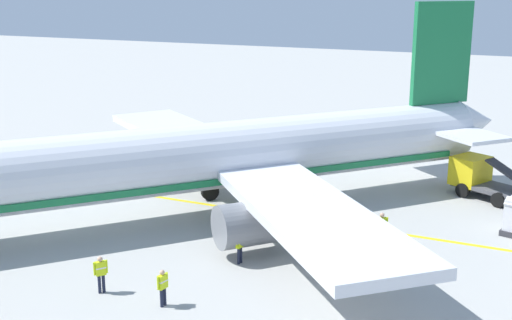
% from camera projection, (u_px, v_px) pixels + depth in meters
% --- Properties ---
extents(airliner_foreground, '(33.76, 30.42, 11.90)m').
position_uv_depth(airliner_foreground, '(210.00, 158.00, 38.22)').
color(airliner_foreground, silver).
rests_on(airliner_foreground, ground).
extents(service_truck_pushback, '(4.50, 6.12, 2.54)m').
position_uv_depth(service_truck_pushback, '(483.00, 178.00, 42.18)').
color(service_truck_pushback, yellow).
rests_on(service_truck_pushback, ground).
extents(crew_marshaller, '(0.62, 0.29, 1.65)m').
position_uv_depth(crew_marshaller, '(240.00, 244.00, 32.05)').
color(crew_marshaller, '#191E33').
rests_on(crew_marshaller, ground).
extents(crew_loader_left, '(0.62, 0.30, 1.61)m').
position_uv_depth(crew_loader_left, '(163.00, 285.00, 27.76)').
color(crew_loader_left, '#191E33').
rests_on(crew_loader_left, ground).
extents(crew_loader_right, '(0.53, 0.45, 1.67)m').
position_uv_depth(crew_loader_right, '(101.00, 272.00, 28.97)').
color(crew_loader_right, '#191E33').
rests_on(crew_loader_right, ground).
extents(crew_supervisor, '(0.37, 0.60, 1.79)m').
position_uv_depth(crew_supervisor, '(382.00, 227.00, 34.12)').
color(crew_supervisor, '#191E33').
rests_on(crew_supervisor, ground).
extents(apron_guide_line, '(0.30, 60.00, 0.01)m').
position_uv_depth(apron_guide_line, '(295.00, 218.00, 38.54)').
color(apron_guide_line, yellow).
rests_on(apron_guide_line, ground).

